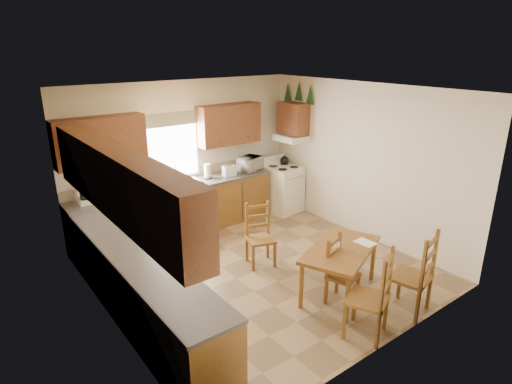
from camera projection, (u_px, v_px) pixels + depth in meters
floor at (260, 269)px, 6.58m from camera, size 4.50×4.50×0.00m
ceiling at (261, 90)px, 5.69m from camera, size 4.50×4.50×0.00m
wall_left at (104, 224)px, 4.85m from camera, size 4.50×4.50×0.00m
wall_right at (363, 162)px, 7.42m from camera, size 4.50×4.50×0.00m
wall_back at (185, 155)px, 7.83m from camera, size 4.50×4.50×0.00m
wall_front at (392, 241)px, 4.44m from camera, size 4.50×4.50×0.00m
lower_cab_back at (178, 211)px, 7.69m from camera, size 3.75×0.60×0.88m
lower_cab_left at (141, 291)px, 5.21m from camera, size 0.60×3.60×0.88m
counter_back at (176, 187)px, 7.54m from camera, size 3.75×0.63×0.04m
counter_left at (138, 257)px, 5.06m from camera, size 0.63×3.60×0.04m
backsplash at (168, 177)px, 7.72m from camera, size 3.75×0.01×0.18m
upper_cab_back_left at (100, 141)px, 6.66m from camera, size 1.41×0.33×0.75m
upper_cab_back_right at (229, 124)px, 8.03m from camera, size 1.25×0.33×0.75m
upper_cab_left at (118, 182)px, 4.67m from camera, size 0.33×3.60×0.75m
upper_cab_stove at (293, 118)px, 8.38m from camera, size 0.33×0.62×0.62m
range_hood at (291, 138)px, 8.48m from camera, size 0.44×0.62×0.12m
window_frame at (171, 147)px, 7.57m from camera, size 1.13×0.02×1.18m
window_pane at (171, 147)px, 7.57m from camera, size 1.05×0.01×1.10m
window_valance at (169, 119)px, 7.38m from camera, size 1.19×0.01×0.24m
sink_basin at (180, 184)px, 7.57m from camera, size 0.75×0.45×0.04m
pine_decal_a at (310, 95)px, 8.06m from camera, size 0.22×0.22×0.36m
pine_decal_b at (299, 91)px, 8.29m from camera, size 0.22×0.22×0.36m
pine_decal_c at (288, 92)px, 8.54m from camera, size 0.22×0.22×0.36m
stove at (283, 189)px, 8.76m from camera, size 0.68×0.70×0.93m
coffeemaker at (84, 193)px, 6.63m from camera, size 0.24×0.28×0.37m
paper_towel at (207, 171)px, 7.89m from camera, size 0.13×0.13×0.28m
toaster at (229, 171)px, 8.08m from camera, size 0.25×0.17×0.19m
microwave at (250, 164)px, 8.41m from camera, size 0.53×0.46×0.27m
dining_table at (339, 271)px, 5.85m from camera, size 1.47×1.18×0.69m
chair_near_left at (368, 293)px, 4.95m from camera, size 0.61×0.60×1.11m
chair_near_right at (411, 272)px, 5.39m from camera, size 0.56×0.55×1.13m
chair_far_left at (261, 235)px, 6.59m from camera, size 0.52×0.50×0.98m
chair_far_right at (343, 271)px, 5.61m from camera, size 0.48×0.46×0.92m
table_paper at (365, 242)px, 5.90m from camera, size 0.22×0.28×0.00m
table_card at (337, 246)px, 5.69m from camera, size 0.08×0.03×0.11m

